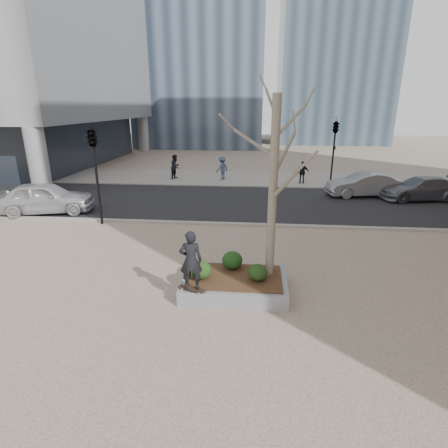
# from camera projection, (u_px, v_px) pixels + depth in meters

# --- Properties ---
(ground) EXTENTS (120.00, 120.00, 0.00)m
(ground) POSITION_uv_depth(u_px,v_px,m) (201.00, 290.00, 10.37)
(ground) COLOR tan
(ground) RESTS_ON ground
(street) EXTENTS (60.00, 8.00, 0.02)m
(street) POSITION_uv_depth(u_px,v_px,m) (228.00, 202.00, 19.79)
(street) COLOR black
(street) RESTS_ON ground
(far_sidewalk) EXTENTS (60.00, 6.00, 0.02)m
(far_sidewalk) POSITION_uv_depth(u_px,v_px,m) (236.00, 178.00, 26.39)
(far_sidewalk) COLOR gray
(far_sidewalk) RESTS_ON ground
(planter) EXTENTS (3.00, 2.00, 0.45)m
(planter) POSITION_uv_depth(u_px,v_px,m) (235.00, 284.00, 10.21)
(planter) COLOR gray
(planter) RESTS_ON ground
(planter_mulch) EXTENTS (2.70, 1.70, 0.04)m
(planter_mulch) POSITION_uv_depth(u_px,v_px,m) (235.00, 277.00, 10.13)
(planter_mulch) COLOR #382314
(planter_mulch) RESTS_ON planter
(sycamore_tree) EXTENTS (2.80, 2.80, 6.60)m
(sycamore_tree) POSITION_uv_depth(u_px,v_px,m) (274.00, 161.00, 9.26)
(sycamore_tree) COLOR gray
(sycamore_tree) RESTS_ON planter_mulch
(shrub_left) EXTENTS (0.63, 0.63, 0.53)m
(shrub_left) POSITION_uv_depth(u_px,v_px,m) (200.00, 270.00, 9.91)
(shrub_left) COLOR #173510
(shrub_left) RESTS_ON planter_mulch
(shrub_middle) EXTENTS (0.62, 0.62, 0.53)m
(shrub_middle) POSITION_uv_depth(u_px,v_px,m) (232.00, 260.00, 10.55)
(shrub_middle) COLOR #103410
(shrub_middle) RESTS_ON planter_mulch
(shrub_right) EXTENTS (0.55, 0.55, 0.47)m
(shrub_right) POSITION_uv_depth(u_px,v_px,m) (258.00, 272.00, 9.84)
(shrub_right) COLOR black
(shrub_right) RESTS_ON planter_mulch
(skateboard) EXTENTS (0.80, 0.45, 0.08)m
(skateboard) POSITION_uv_depth(u_px,v_px,m) (192.00, 290.00, 9.39)
(skateboard) COLOR black
(skateboard) RESTS_ON planter
(skateboarder) EXTENTS (0.65, 0.48, 1.64)m
(skateboarder) POSITION_uv_depth(u_px,v_px,m) (191.00, 260.00, 9.11)
(skateboarder) COLOR black
(skateboarder) RESTS_ON skateboard
(police_car) EXTENTS (4.94, 2.92, 1.58)m
(police_car) POSITION_uv_depth(u_px,v_px,m) (45.00, 198.00, 17.51)
(police_car) COLOR #BCBCC0
(police_car) RESTS_ON street
(car_silver) EXTENTS (4.42, 2.09, 1.40)m
(car_silver) POSITION_uv_depth(u_px,v_px,m) (363.00, 185.00, 20.82)
(car_silver) COLOR gray
(car_silver) RESTS_ON street
(car_third) EXTENTS (4.81, 2.56, 1.33)m
(car_third) POSITION_uv_depth(u_px,v_px,m) (420.00, 188.00, 20.04)
(car_third) COLOR slate
(car_third) RESTS_ON street
(pedestrian_a) EXTENTS (0.90, 1.02, 1.77)m
(pedestrian_a) POSITION_uv_depth(u_px,v_px,m) (175.00, 167.00, 25.80)
(pedestrian_a) COLOR black
(pedestrian_a) RESTS_ON far_sidewalk
(pedestrian_b) EXTENTS (1.17, 1.23, 1.67)m
(pedestrian_b) POSITION_uv_depth(u_px,v_px,m) (222.00, 168.00, 25.52)
(pedestrian_b) COLOR #394D67
(pedestrian_b) RESTS_ON far_sidewalk
(pedestrian_c) EXTENTS (0.94, 0.49, 1.54)m
(pedestrian_c) POSITION_uv_depth(u_px,v_px,m) (303.00, 172.00, 24.28)
(pedestrian_c) COLOR black
(pedestrian_c) RESTS_ON far_sidewalk
(traffic_light_near) EXTENTS (0.60, 2.48, 4.50)m
(traffic_light_near) POSITION_uv_depth(u_px,v_px,m) (97.00, 176.00, 15.41)
(traffic_light_near) COLOR black
(traffic_light_near) RESTS_ON ground
(traffic_light_far) EXTENTS (0.60, 2.48, 4.50)m
(traffic_light_far) POSITION_uv_depth(u_px,v_px,m) (333.00, 153.00, 22.83)
(traffic_light_far) COLOR black
(traffic_light_far) RESTS_ON ground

